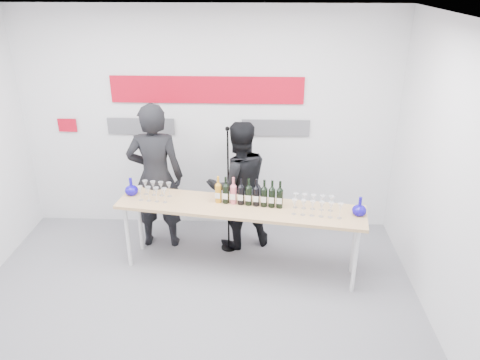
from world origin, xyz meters
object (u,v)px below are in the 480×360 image
object	(u,v)px
presenter_left	(156,177)
presenter_right	(239,185)
tasting_table	(240,211)
mic_stand	(228,214)

from	to	relation	value
presenter_left	presenter_right	xyz separation A→B (m)	(1.05, 0.05, -0.12)
tasting_table	mic_stand	bearing A→B (deg)	118.54
presenter_right	tasting_table	bearing A→B (deg)	75.17
presenter_left	mic_stand	world-z (taller)	presenter_left
mic_stand	tasting_table	bearing A→B (deg)	-48.40
tasting_table	presenter_right	size ratio (longest dim) A/B	1.73
mic_stand	presenter_right	bearing A→B (deg)	72.16
presenter_right	presenter_left	bearing A→B (deg)	-15.86
tasting_table	presenter_right	world-z (taller)	presenter_right
presenter_left	mic_stand	size ratio (longest dim) A/B	1.14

